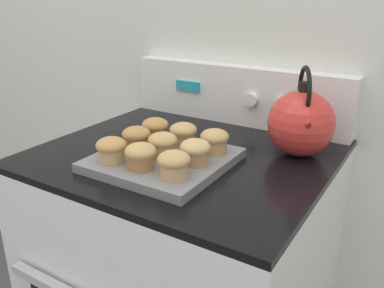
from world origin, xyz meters
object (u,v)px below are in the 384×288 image
Objects in this scene: muffin_r1_c1 at (163,144)px; muffin_r0_c1 at (141,155)px; muffin_r2_c2 at (215,140)px; muffin_r1_c0 at (136,137)px; muffin_r2_c1 at (185,134)px; tea_kettle at (301,122)px; muffin_r0_c2 at (174,164)px; muffin_r1_c2 at (195,151)px; muffin_pan at (164,160)px; muffin_r0_c0 at (111,149)px; muffin_r2_c0 at (155,128)px.

muffin_r0_c1 is at bearing -89.81° from muffin_r1_c1.
muffin_r1_c0 is at bearing -154.10° from muffin_r2_c2.
muffin_r2_c1 is at bearing 45.53° from muffin_r1_c0.
muffin_r1_c1 is 0.09m from muffin_r2_c1.
tea_kettle reaches higher than muffin_r1_c1.
muffin_r0_c2 is 1.00× the size of muffin_r1_c2.
muffin_r2_c1 is at bearing 116.15° from muffin_r0_c2.
tea_kettle reaches higher than muffin_r2_c2.
muffin_r2_c1 is at bearing 89.15° from muffin_r0_c1.
tea_kettle is at bearing 42.35° from muffin_pan.
muffin_r2_c1 is (0.00, 0.09, 0.04)m from muffin_pan.
muffin_r2_c1 reaches higher than muffin_pan.
tea_kettle reaches higher than muffin_r2_c1.
muffin_r0_c0 is 1.00× the size of muffin_r0_c2.
muffin_r2_c0 is at bearing 135.36° from muffin_r1_c1.
muffin_r1_c1 and muffin_r2_c2 have the same top height.
muffin_r1_c1 reaches higher than muffin_pan.
muffin_r1_c1 is at bearing 136.50° from muffin_r0_c2.
muffin_r0_c1 is at bearing -46.00° from muffin_r1_c0.
muffin_r2_c0 is (-0.00, 0.17, 0.00)m from muffin_r0_c0.
muffin_r1_c1 is at bearing -136.41° from muffin_r2_c2.
muffin_pan is 4.27× the size of muffin_r1_c1.
muffin_pan is 4.27× the size of muffin_r2_c0.
muffin_r1_c0 is (-0.17, 0.09, 0.00)m from muffin_r0_c2.
muffin_r2_c2 is (0.17, 0.08, 0.00)m from muffin_r1_c0.
tea_kettle is (0.26, 0.32, 0.03)m from muffin_r0_c1.
muffin_r2_c1 and muffin_r2_c2 have the same top height.
muffin_pan is 0.13m from muffin_r2_c2.
muffin_r1_c1 is at bearing 47.37° from muffin_r0_c0.
muffin_r2_c0 is 1.00× the size of muffin_r2_c1.
muffin_r1_c0 is 0.08m from muffin_r2_c0.
muffin_r1_c1 is at bearing -137.83° from tea_kettle.
muffin_r1_c1 is at bearing -179.11° from muffin_r1_c2.
tea_kettle is (0.26, 0.23, 0.03)m from muffin_r1_c1.
tea_kettle reaches higher than muffin_r0_c2.
muffin_r0_c2 is 0.19m from muffin_r1_c0.
muffin_pan is 0.35m from tea_kettle.
muffin_r1_c0 is 0.08m from muffin_r1_c1.
muffin_r1_c1 is 1.00× the size of muffin_r2_c0.
tea_kettle is (0.34, 0.32, 0.03)m from muffin_r0_c0.
tea_kettle is (0.34, 0.15, 0.03)m from muffin_r2_c0.
muffin_r1_c2 is at bearing 0.89° from muffin_r1_c1.
muffin_r0_c0 reaches higher than muffin_pan.
muffin_r0_c2 is 0.08m from muffin_r1_c2.
muffin_r0_c0 and muffin_r2_c1 have the same top height.
muffin_r0_c2 is 0.31× the size of tea_kettle.
muffin_r2_c1 is at bearing 178.31° from muffin_r2_c2.
muffin_r1_c1 is at bearing -166.62° from muffin_pan.
muffin_r1_c1 is (0.08, 0.09, 0.00)m from muffin_r0_c0.
muffin_r1_c0 is 0.41m from tea_kettle.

